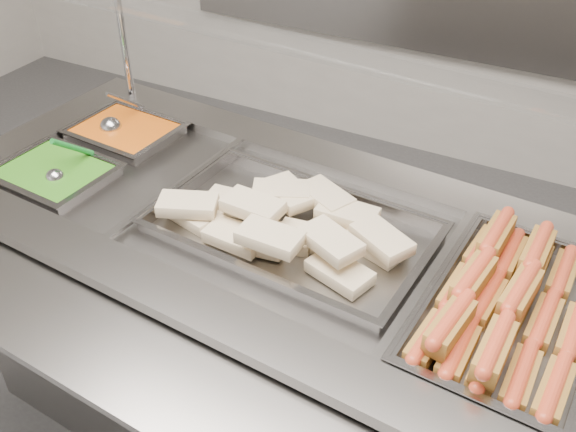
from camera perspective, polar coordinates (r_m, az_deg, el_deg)
The scene contains 11 objects.
steam_counter at distance 1.94m, azimuth -1.27°, elevation -10.78°, with size 1.93×0.95×0.90m.
tray_rail at distance 1.39m, azimuth -13.25°, elevation -12.42°, with size 1.81×0.49×0.05m.
sneeze_guard at distance 1.63m, azimuth 2.64°, elevation 14.24°, with size 1.66×0.40×0.44m.
pan_hotdogs at distance 1.50m, azimuth 19.18°, elevation -8.85°, with size 0.38×0.57×0.10m.
pan_wraps at distance 1.63m, azimuth 0.30°, elevation -1.49°, with size 0.70×0.44×0.07m.
pan_beans at distance 2.11m, azimuth -14.14°, elevation 6.53°, with size 0.31×0.26×0.10m.
pan_peas at distance 1.96m, azimuth -19.90°, elevation 2.76°, with size 0.31×0.26×0.10m.
hotdogs_in_buns at distance 1.47m, azimuth 18.67°, elevation -7.52°, with size 0.32×0.53×0.12m.
tortilla_wraps at distance 1.60m, azimuth -0.13°, elevation -0.64°, with size 0.66×0.36×0.10m.
ladle at distance 2.11m, azimuth -15.38°, elevation 7.73°, with size 0.07×0.19×0.15m.
serving_spoon at distance 1.91m, azimuth -19.71°, elevation 3.67°, with size 0.06×0.17×0.14m.
Camera 1 is at (0.72, -0.66, 1.87)m, focal length 40.00 mm.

